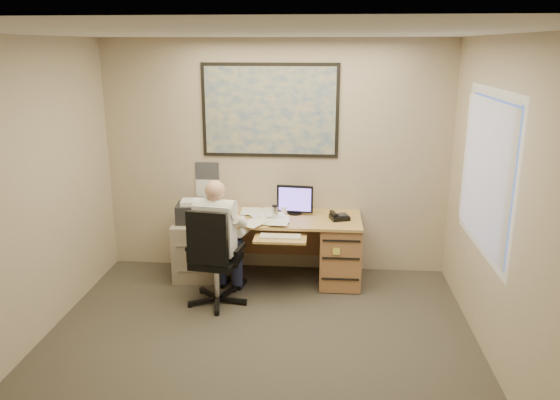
# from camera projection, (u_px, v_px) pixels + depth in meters

# --- Properties ---
(room_shell) EXTENTS (4.00, 4.50, 2.70)m
(room_shell) POSITION_uv_depth(u_px,v_px,m) (249.00, 217.00, 4.17)
(room_shell) COLOR #39342C
(room_shell) RESTS_ON ground
(desk) EXTENTS (1.60, 0.97, 1.08)m
(desk) POSITION_uv_depth(u_px,v_px,m) (318.00, 244.00, 6.20)
(desk) COLOR tan
(desk) RESTS_ON ground
(world_map) EXTENTS (1.56, 0.03, 1.06)m
(world_map) POSITION_uv_depth(u_px,v_px,m) (270.00, 111.00, 6.16)
(world_map) COLOR #1E4C93
(world_map) RESTS_ON room_shell
(wall_calendar) EXTENTS (0.28, 0.01, 0.42)m
(wall_calendar) POSITION_uv_depth(u_px,v_px,m) (207.00, 180.00, 6.45)
(wall_calendar) COLOR white
(wall_calendar) RESTS_ON room_shell
(window_blinds) EXTENTS (0.06, 1.40, 1.30)m
(window_blinds) POSITION_uv_depth(u_px,v_px,m) (487.00, 172.00, 4.73)
(window_blinds) COLOR beige
(window_blinds) RESTS_ON room_shell
(filing_cabinet) EXTENTS (0.53, 0.61, 0.93)m
(filing_cabinet) POSITION_uv_depth(u_px,v_px,m) (196.00, 243.00, 6.33)
(filing_cabinet) COLOR #A29482
(filing_cabinet) RESTS_ON ground
(office_chair) EXTENTS (0.72, 0.72, 1.06)m
(office_chair) POSITION_uv_depth(u_px,v_px,m) (217.00, 277.00, 5.63)
(office_chair) COLOR black
(office_chair) RESTS_ON ground
(person) EXTENTS (0.67, 0.86, 1.32)m
(person) POSITION_uv_depth(u_px,v_px,m) (216.00, 243.00, 5.61)
(person) COLOR white
(person) RESTS_ON office_chair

